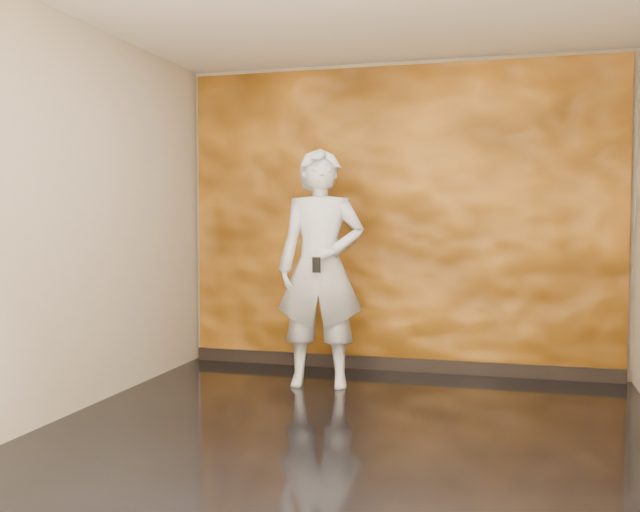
# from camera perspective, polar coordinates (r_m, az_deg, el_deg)

# --- Properties ---
(room) EXTENTS (4.02, 4.02, 2.81)m
(room) POSITION_cam_1_polar(r_m,az_deg,el_deg) (4.58, 2.40, 3.19)
(room) COLOR black
(room) RESTS_ON ground
(feature_wall) EXTENTS (3.90, 0.06, 2.75)m
(feature_wall) POSITION_cam_1_polar(r_m,az_deg,el_deg) (6.50, 6.25, 2.95)
(feature_wall) COLOR orange
(feature_wall) RESTS_ON ground
(baseboard) EXTENTS (3.90, 0.04, 0.12)m
(baseboard) POSITION_cam_1_polar(r_m,az_deg,el_deg) (6.60, 6.13, -8.60)
(baseboard) COLOR black
(baseboard) RESTS_ON ground
(man) EXTENTS (0.78, 0.58, 1.95)m
(man) POSITION_cam_1_polar(r_m,az_deg,el_deg) (5.86, 0.07, -0.98)
(man) COLOR #9BA0A9
(man) RESTS_ON ground
(phone) EXTENTS (0.07, 0.01, 0.12)m
(phone) POSITION_cam_1_polar(r_m,az_deg,el_deg) (5.60, -0.29, -0.73)
(phone) COLOR black
(phone) RESTS_ON man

